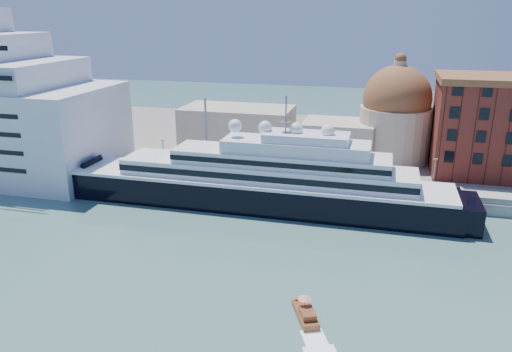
# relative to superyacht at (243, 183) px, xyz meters

# --- Properties ---
(ground) EXTENTS (400.00, 400.00, 0.00)m
(ground) POSITION_rel_superyacht_xyz_m (8.30, -23.00, -4.74)
(ground) COLOR #376059
(ground) RESTS_ON ground
(quay) EXTENTS (180.00, 10.00, 2.50)m
(quay) POSITION_rel_superyacht_xyz_m (8.30, 11.00, -3.49)
(quay) COLOR gray
(quay) RESTS_ON ground
(land) EXTENTS (260.00, 72.00, 2.00)m
(land) POSITION_rel_superyacht_xyz_m (8.30, 52.00, -3.74)
(land) COLOR slate
(land) RESTS_ON ground
(quay_fence) EXTENTS (180.00, 0.10, 1.20)m
(quay_fence) POSITION_rel_superyacht_xyz_m (8.30, 6.50, -1.64)
(quay_fence) COLOR slate
(quay_fence) RESTS_ON quay
(superyacht) EXTENTS (92.00, 12.75, 27.50)m
(superyacht) POSITION_rel_superyacht_xyz_m (0.00, 0.00, 0.00)
(superyacht) COLOR black
(superyacht) RESTS_ON ground
(service_barge) EXTENTS (10.87, 3.68, 2.44)m
(service_barge) POSITION_rel_superyacht_xyz_m (-45.30, -2.96, -4.04)
(service_barge) COLOR white
(service_barge) RESTS_ON ground
(water_taxi) EXTENTS (4.70, 6.96, 3.15)m
(water_taxi) POSITION_rel_superyacht_xyz_m (19.40, -37.73, -3.99)
(water_taxi) COLOR maroon
(water_taxi) RESTS_ON ground
(church) EXTENTS (66.00, 18.00, 25.50)m
(church) POSITION_rel_superyacht_xyz_m (14.69, 34.72, 6.16)
(church) COLOR beige
(church) RESTS_ON land
(lamp_posts) EXTENTS (120.80, 2.40, 18.00)m
(lamp_posts) POSITION_rel_superyacht_xyz_m (-4.37, 9.27, 5.10)
(lamp_posts) COLOR slate
(lamp_posts) RESTS_ON quay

